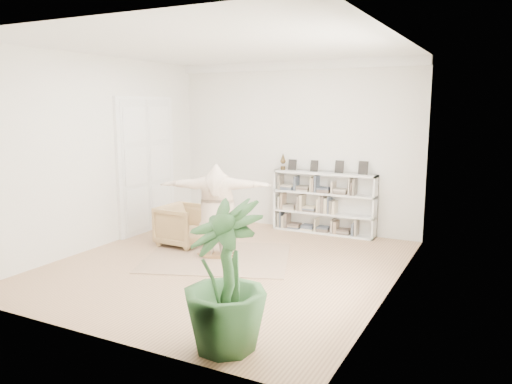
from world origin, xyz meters
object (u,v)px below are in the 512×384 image
at_px(bookshelf, 324,204).
at_px(person, 217,207).
at_px(houseplant, 225,277).
at_px(armchair, 184,225).
at_px(rocker_board, 217,255).

xyz_separation_m(bookshelf, person, (-1.08, -2.55, 0.29)).
bearing_deg(person, houseplant, 102.72).
height_order(bookshelf, houseplant, houseplant).
xyz_separation_m(bookshelf, armchair, (-2.09, -2.13, -0.24)).
xyz_separation_m(rocker_board, houseplant, (1.83, -2.82, 0.78)).
height_order(bookshelf, rocker_board, bookshelf).
height_order(rocker_board, person, person).
bearing_deg(armchair, person, -109.67).
xyz_separation_m(rocker_board, person, (0.00, -0.00, 0.86)).
bearing_deg(person, armchair, -42.81).
relative_size(armchair, houseplant, 0.52).
xyz_separation_m(bookshelf, houseplant, (0.75, -5.37, 0.20)).
distance_m(armchair, houseplant, 4.33).
bearing_deg(rocker_board, bookshelf, 46.83).
distance_m(armchair, person, 1.21).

